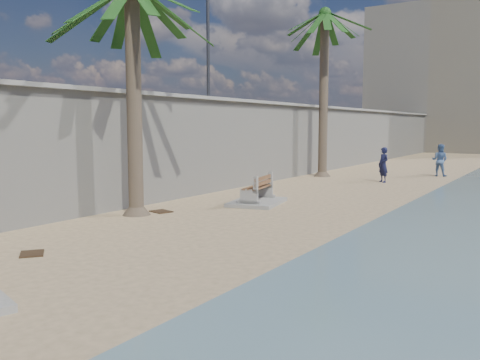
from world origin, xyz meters
The scene contains 10 objects.
seawall centered at (-5.20, 20.00, 1.75)m, with size 0.45×70.00×3.50m, color gray.
wall_cap centered at (-5.20, 20.00, 3.55)m, with size 0.80×70.00×0.12m, color gray.
end_building centered at (-2.00, 52.00, 7.00)m, with size 18.00×12.00×14.00m, color #B7AA93.
bench_far centered at (-2.12, 10.57, 0.39)m, with size 1.87×2.40×0.89m.
palm_back centered at (-3.94, 20.04, 7.81)m, with size 5.00×5.00×8.84m.
streetlight centered at (-5.10, 12.00, 6.64)m, with size 0.28×0.28×5.12m.
person_a centered at (-0.58, 19.05, 0.91)m, with size 0.65×0.44×1.81m, color #141738.
person_b centered at (0.99, 23.23, 0.90)m, with size 0.86×0.67×1.79m, color #466392.
debris_c centered at (-3.71, 7.70, 0.01)m, with size 0.60×0.48×0.03m, color #382616.
debris_d centered at (-2.56, 2.56, 0.01)m, with size 0.55×0.44×0.03m, color #382616.
Camera 1 is at (6.22, -3.50, 2.54)m, focal length 38.00 mm.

